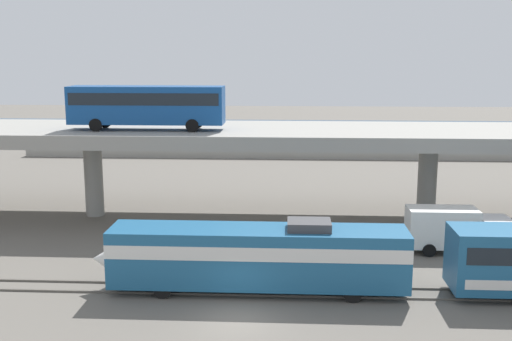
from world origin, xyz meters
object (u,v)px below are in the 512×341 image
at_px(parked_car_3, 371,135).
at_px(parked_car_4, 336,135).
at_px(parked_car_2, 112,137).
at_px(parked_car_1, 184,134).
at_px(parked_car_0, 153,137).
at_px(service_truck_west, 455,229).
at_px(train_locomotive, 243,254).
at_px(transit_bus_on_overpass, 147,104).
at_px(parked_car_6, 443,140).
at_px(parked_car_5, 436,135).

height_order(parked_car_3, parked_car_4, same).
xyz_separation_m(parked_car_2, parked_car_4, (30.70, 3.25, 0.00)).
bearing_deg(parked_car_1, parked_car_0, -144.99).
distance_m(service_truck_west, parked_car_0, 51.13).
relative_size(train_locomotive, transit_bus_on_overpass, 1.48).
bearing_deg(parked_car_3, transit_bus_on_overpass, -120.35).
height_order(parked_car_3, parked_car_6, same).
distance_m(service_truck_west, parked_car_6, 40.99).
xyz_separation_m(parked_car_0, parked_car_2, (-5.70, -0.36, 0.00)).
xyz_separation_m(transit_bus_on_overpass, parked_car_0, (-7.46, 34.98, -7.31)).
bearing_deg(train_locomotive, parked_car_6, -115.25).
distance_m(transit_bus_on_overpass, parked_car_1, 38.49).
xyz_separation_m(parked_car_0, parked_car_6, (38.54, -1.55, 0.00)).
height_order(service_truck_west, parked_car_5, service_truck_west).
height_order(service_truck_west, parked_car_4, service_truck_west).
relative_size(service_truck_west, parked_car_4, 1.47).
xyz_separation_m(train_locomotive, parked_car_3, (13.81, 52.55, -0.05)).
bearing_deg(parked_car_0, parked_car_4, -173.39).
distance_m(parked_car_2, parked_car_4, 30.88).
xyz_separation_m(train_locomotive, parked_car_1, (-12.25, 51.96, -0.05)).
bearing_deg(parked_car_2, transit_bus_on_overpass, -69.19).
xyz_separation_m(parked_car_1, parked_car_3, (26.07, 0.59, -0.00)).
bearing_deg(transit_bus_on_overpass, train_locomotive, -59.22).
height_order(transit_bus_on_overpass, parked_car_2, transit_bus_on_overpass).
bearing_deg(train_locomotive, parked_car_5, -113.33).
bearing_deg(transit_bus_on_overpass, parked_car_6, 47.08).
height_order(parked_car_0, parked_car_2, same).
bearing_deg(service_truck_west, train_locomotive, -150.60).
height_order(train_locomotive, parked_car_4, train_locomotive).
relative_size(parked_car_0, parked_car_3, 0.99).
bearing_deg(train_locomotive, parked_car_4, -99.78).
xyz_separation_m(train_locomotive, parked_car_0, (-16.01, 49.33, -0.05)).
height_order(parked_car_2, parked_car_6, same).
height_order(parked_car_0, parked_car_6, same).
distance_m(parked_car_0, parked_car_1, 4.59).
relative_size(service_truck_west, parked_car_0, 1.60).
relative_size(parked_car_0, parked_car_5, 1.06).
relative_size(parked_car_4, parked_car_5, 1.15).
bearing_deg(parked_car_3, parked_car_5, 3.18).
bearing_deg(parked_car_6, parked_car_4, 161.80).
bearing_deg(train_locomotive, service_truck_west, -150.60).
bearing_deg(parked_car_1, transit_bus_on_overpass, -84.38).
height_order(service_truck_west, parked_car_2, service_truck_west).
relative_size(parked_car_0, parked_car_6, 1.02).
distance_m(parked_car_3, parked_car_5, 9.08).
distance_m(transit_bus_on_overpass, parked_car_3, 44.86).
xyz_separation_m(transit_bus_on_overpass, parked_car_6, (31.08, 33.42, -7.31)).
height_order(parked_car_1, parked_car_5, same).
bearing_deg(parked_car_6, parked_car_3, 151.31).
xyz_separation_m(train_locomotive, parked_car_5, (22.88, 53.05, -0.05)).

